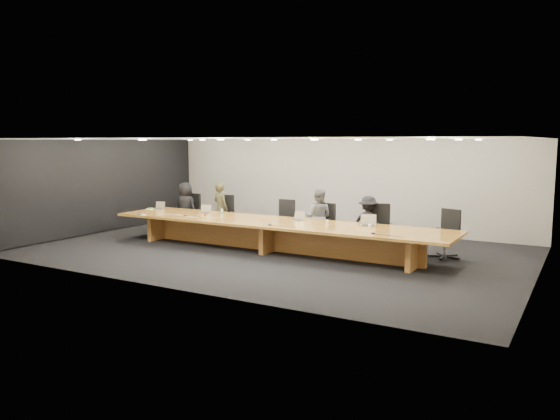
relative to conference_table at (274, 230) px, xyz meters
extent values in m
plane|color=black|center=(0.00, 0.00, -0.52)|extent=(12.00, 12.00, 0.00)
cube|color=beige|center=(0.00, 4.00, 0.88)|extent=(12.00, 0.02, 2.80)
cube|color=black|center=(-5.94, 0.00, 0.85)|extent=(0.08, 7.84, 2.74)
cube|color=brown|center=(0.00, 0.00, 0.20)|extent=(9.00, 1.80, 0.06)
cube|color=brown|center=(0.00, 0.00, -0.18)|extent=(7.65, 0.15, 0.69)
cube|color=brown|center=(-3.60, 0.00, -0.18)|extent=(0.12, 1.26, 0.69)
cube|color=brown|center=(0.00, 0.00, -0.18)|extent=(0.12, 1.26, 0.69)
cube|color=brown|center=(3.60, 0.00, -0.18)|extent=(0.12, 1.26, 0.69)
imported|color=black|center=(-3.78, 1.15, 0.23)|extent=(0.75, 0.49, 1.50)
imported|color=#322F1B|center=(-2.54, 1.24, 0.25)|extent=(0.66, 0.54, 1.55)
imported|color=#555658|center=(0.62, 1.27, 0.22)|extent=(0.80, 0.67, 1.48)
imported|color=black|center=(2.00, 1.26, 0.16)|extent=(0.94, 0.61, 1.37)
cylinder|color=silver|center=(-1.65, 0.08, 0.33)|extent=(0.06, 0.06, 0.19)
cylinder|color=brown|center=(-2.08, -0.09, 0.27)|extent=(0.07, 0.07, 0.09)
cone|color=white|center=(1.32, 0.29, 0.27)|extent=(0.08, 0.08, 0.09)
cone|color=white|center=(2.45, 0.20, 0.27)|extent=(0.08, 0.08, 0.09)
cube|color=white|center=(-4.35, 0.26, 0.24)|extent=(0.25, 0.21, 0.01)
cube|color=#5DA92D|center=(-4.36, 0.26, 0.26)|extent=(0.17, 0.10, 0.02)
cube|color=#B8B8BD|center=(-3.79, -0.70, 0.25)|extent=(0.25, 0.21, 0.03)
cone|color=black|center=(-2.57, -0.33, 0.24)|extent=(0.14, 0.14, 0.03)
cone|color=black|center=(0.24, -0.59, 0.24)|extent=(0.14, 0.14, 0.03)
cone|color=black|center=(2.80, -0.53, 0.25)|extent=(0.14, 0.14, 0.03)
camera|label=1|loc=(6.84, -11.59, 2.22)|focal=35.00mm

